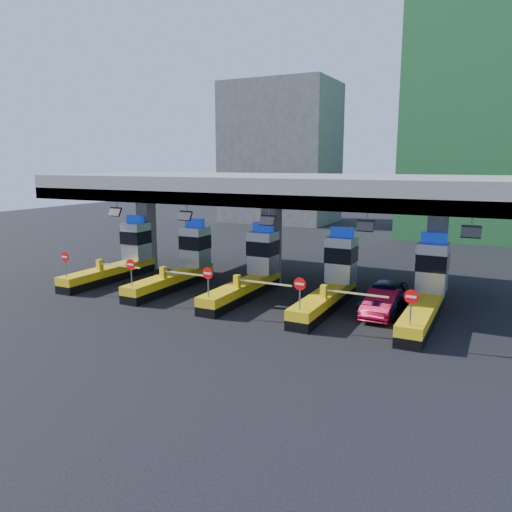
% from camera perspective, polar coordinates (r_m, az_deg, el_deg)
% --- Properties ---
extents(ground, '(120.00, 120.00, 0.00)m').
position_cam_1_polar(ground, '(29.80, -0.71, -4.49)').
color(ground, black).
rests_on(ground, ground).
extents(toll_canopy, '(28.00, 12.09, 7.00)m').
position_cam_1_polar(toll_canopy, '(31.39, 1.70, 7.63)').
color(toll_canopy, slate).
rests_on(toll_canopy, ground).
extents(toll_lane_far_left, '(4.43, 8.00, 4.16)m').
position_cam_1_polar(toll_lane_far_left, '(35.31, -15.06, -0.14)').
color(toll_lane_far_left, black).
rests_on(toll_lane_far_left, ground).
extents(toll_lane_left, '(4.43, 8.00, 4.16)m').
position_cam_1_polar(toll_lane_left, '(32.25, -8.39, -0.89)').
color(toll_lane_left, black).
rests_on(toll_lane_left, ground).
extents(toll_lane_center, '(4.43, 8.00, 4.16)m').
position_cam_1_polar(toll_lane_center, '(29.71, -0.46, -1.76)').
color(toll_lane_center, black).
rests_on(toll_lane_center, ground).
extents(toll_lane_right, '(4.43, 8.00, 4.16)m').
position_cam_1_polar(toll_lane_right, '(27.84, 8.75, -2.72)').
color(toll_lane_right, black).
rests_on(toll_lane_right, ground).
extents(toll_lane_far_right, '(4.43, 8.00, 4.16)m').
position_cam_1_polar(toll_lane_far_right, '(26.79, 18.99, -3.71)').
color(toll_lane_far_right, black).
rests_on(toll_lane_far_right, ground).
extents(bg_building_scaffold, '(18.00, 12.00, 28.00)m').
position_cam_1_polar(bg_building_scaffold, '(57.90, 26.33, 15.73)').
color(bg_building_scaffold, '#1E5926').
rests_on(bg_building_scaffold, ground).
extents(bg_building_concrete, '(14.00, 10.00, 18.00)m').
position_cam_1_polar(bg_building_concrete, '(67.32, 2.85, 11.64)').
color(bg_building_concrete, '#4C4C49').
rests_on(bg_building_concrete, ground).
extents(van, '(2.06, 4.89, 1.65)m').
position_cam_1_polar(van, '(27.12, 14.47, -4.55)').
color(van, black).
rests_on(van, ground).
extents(red_car, '(1.46, 4.13, 1.36)m').
position_cam_1_polar(red_car, '(26.50, 14.22, -5.21)').
color(red_car, '#A10C2A').
rests_on(red_car, ground).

